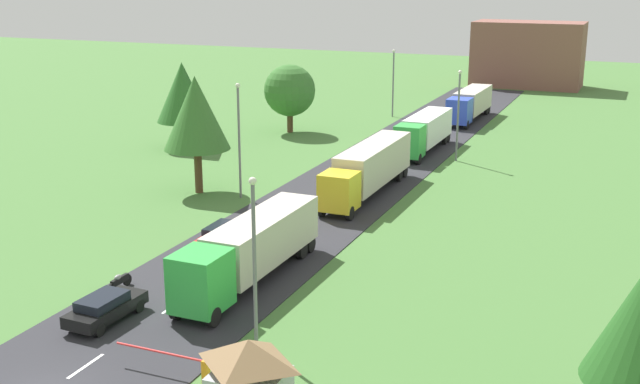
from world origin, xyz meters
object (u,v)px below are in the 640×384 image
lamppost_lead (254,253)px  tree_maple (290,91)px  truck_second (369,167)px  lamppost_fourth (393,79)px  car_lead (105,307)px  lamppost_second (239,135)px  tree_oak (183,92)px  tree_elm (196,113)px  truck_fourth (470,103)px  barrier_gate (189,365)px  truck_third (424,131)px  lamppost_third (458,111)px  distant_building (528,54)px  motorcycle_courier (120,281)px  truck_lead (251,248)px  car_second (221,236)px

lamppost_lead → tree_maple: lamppost_lead is taller
truck_second → lamppost_fourth: bearing=104.6°
car_lead → lamppost_second: size_ratio=0.51×
tree_oak → tree_elm: bearing=-54.1°
truck_fourth → barrier_gate: 64.64m
truck_third → truck_fourth: 18.09m
lamppost_second → car_lead: bearing=-78.8°
lamppost_third → lamppost_fourth: bearing=122.3°
lamppost_second → distant_building: distant_building is taller
tree_maple → lamppost_second: bearing=-73.6°
tree_oak → truck_third: bearing=18.7°
motorcycle_courier → lamppost_lead: 10.97m
lamppost_lead → lamppost_third: (0.02, 40.03, 0.11)m
truck_lead → tree_maple: (-15.94, 39.58, 2.46)m
lamppost_third → car_lead: bearing=-101.1°
car_lead → lamppost_lead: size_ratio=0.56×
car_second → tree_elm: bearing=127.2°
truck_second → car_lead: size_ratio=3.19×
lamppost_third → lamppost_second: bearing=-124.0°
car_second → lamppost_fourth: lamppost_fourth is taller
truck_third → distant_building: size_ratio=0.74×
motorcycle_courier → lamppost_third: bearing=75.2°
barrier_gate → tree_oak: size_ratio=0.55×
truck_fourth → lamppost_lead: (3.28, -60.56, 2.47)m
lamppost_fourth → motorcycle_courier: bearing=-87.5°
car_second → lamppost_fourth: 48.89m
car_lead → motorcycle_courier: bearing=116.8°
distant_building → truck_lead: bearing=-91.5°
tree_oak → truck_fourth: bearing=48.5°
truck_second → tree_maple: size_ratio=1.97×
tree_oak → tree_elm: (9.66, -13.35, 0.78)m
tree_oak → lamppost_second: bearing=-45.1°
motorcycle_courier → lamppost_second: size_ratio=0.22×
truck_second → tree_elm: size_ratio=1.57×
car_second → lamppost_lead: lamppost_lead is taller
tree_oak → truck_second: bearing=-21.6°
truck_fourth → tree_oak: size_ratio=1.49×
truck_third → lamppost_second: lamppost_second is taller
tree_oak → tree_elm: size_ratio=0.92×
tree_oak → tree_maple: size_ratio=1.15×
lamppost_fourth → distant_building: size_ratio=0.50×
lamppost_second → distant_building: bearing=81.2°
truck_lead → truck_second: truck_second is taller
car_second → tree_elm: tree_elm is taller
truck_fourth → motorcycle_courier: (-6.54, -57.71, -1.51)m
motorcycle_courier → tree_oak: tree_oak is taller
car_second → truck_third: bearing=82.1°
truck_second → lamppost_fourth: lamppost_fourth is taller
tree_maple → car_second: bearing=-71.8°
truck_second → truck_third: size_ratio=1.22×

